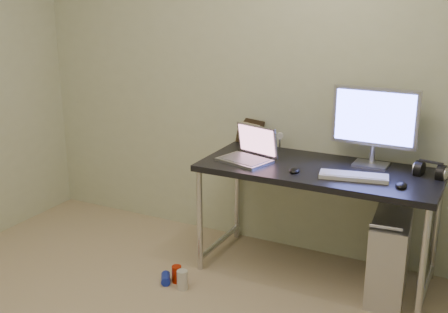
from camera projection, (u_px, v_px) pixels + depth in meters
wall_back at (247, 75)px, 3.99m from camera, size 3.50×0.02×2.50m
desk at (318, 180)px, 3.59m from camera, size 1.51×0.66×0.75m
tower_computer at (389, 256)px, 3.46m from camera, size 0.26×0.51×0.55m
cable_a at (393, 215)px, 3.72m from camera, size 0.01×0.16×0.69m
cable_b at (406, 222)px, 3.67m from camera, size 0.02×0.11×0.71m
can_red at (177, 274)px, 3.66m from camera, size 0.08×0.08×0.11m
can_white at (182, 280)px, 3.57m from camera, size 0.09×0.09×0.13m
can_blue at (166, 278)px, 3.66m from camera, size 0.11×0.12×0.06m
laptop at (249, 152)px, 3.71m from camera, size 0.39×0.34×0.23m
monitor at (375, 121)px, 3.52m from camera, size 0.54×0.16×0.51m
keyboard at (354, 176)px, 3.36m from camera, size 0.42×0.21×0.02m
mouse_right at (401, 184)px, 3.22m from camera, size 0.08×0.11×0.04m
mouse_left at (294, 169)px, 3.48m from camera, size 0.08×0.11×0.03m
headphones at (430, 171)px, 3.39m from camera, size 0.19×0.12×0.12m
picture_frame at (250, 132)px, 4.07m from camera, size 0.24×0.14×0.19m
webcam at (280, 138)px, 3.90m from camera, size 0.05×0.04×0.13m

